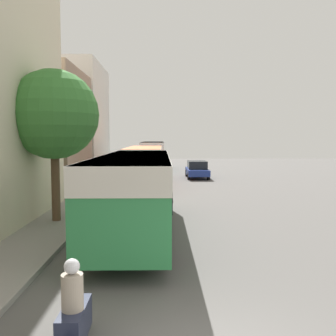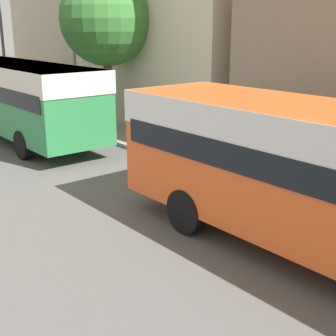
# 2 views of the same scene
# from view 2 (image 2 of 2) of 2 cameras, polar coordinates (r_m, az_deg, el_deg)

# --- Properties ---
(sidewalk) EXTENTS (2.20, 120.00, 0.15)m
(sidewalk) POSITION_cam_2_polar(r_m,az_deg,el_deg) (29.61, -18.31, 7.69)
(sidewalk) COLOR gray
(sidewalk) RESTS_ON ground_plane
(building_corner) EXTENTS (5.22, 7.53, 8.62)m
(building_corner) POSITION_cam_2_polar(r_m,az_deg,el_deg) (29.19, -10.64, 16.48)
(building_corner) COLOR #BCAD93
(building_corner) RESTS_ON ground_plane
(bus_lead) EXTENTS (2.61, 11.09, 3.01)m
(bus_lead) POSITION_cam_2_polar(r_m,az_deg,el_deg) (20.00, -18.38, 9.13)
(bus_lead) COLOR #2D8447
(bus_lead) RESTS_ON ground_plane
(street_tree) EXTENTS (3.77, 3.77, 6.40)m
(street_tree) POSITION_cam_2_polar(r_m,az_deg,el_deg) (20.04, -7.58, 17.53)
(street_tree) COLOR brown
(street_tree) RESTS_ON sidewalk
(lamp_post) EXTENTS (0.36, 0.36, 6.13)m
(lamp_post) POSITION_cam_2_polar(r_m,az_deg,el_deg) (27.94, -19.56, 14.74)
(lamp_post) COLOR #47474C
(lamp_post) RESTS_ON sidewalk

